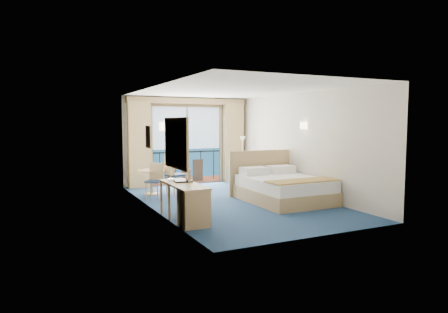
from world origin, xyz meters
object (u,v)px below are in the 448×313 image
(table_chair_a, at_px, (173,172))
(table_chair_b, at_px, (155,178))
(armchair, at_px, (244,175))
(bed, at_px, (283,188))
(desk_chair, at_px, (194,189))
(desk, at_px, (191,204))
(floor_lamp, at_px, (243,148))
(nightstand, at_px, (270,179))
(round_table, at_px, (152,176))

(table_chair_a, relative_size, table_chair_b, 1.21)
(armchair, xyz_separation_m, table_chair_a, (-2.32, -0.29, 0.27))
(bed, distance_m, desk_chair, 2.62)
(armchair, relative_size, desk, 0.46)
(floor_lamp, bearing_deg, nightstand, -86.00)
(bed, height_order, table_chair_a, bed)
(nightstand, bearing_deg, round_table, 167.94)
(table_chair_a, height_order, table_chair_b, table_chair_a)
(floor_lamp, height_order, table_chair_a, floor_lamp)
(armchair, xyz_separation_m, floor_lamp, (0.31, 0.66, 0.79))
(nightstand, bearing_deg, desk, -141.48)
(desk_chair, relative_size, table_chair_a, 0.96)
(desk_chair, height_order, round_table, desk_chair)
(bed, xyz_separation_m, desk, (-2.84, -1.18, 0.07))
(table_chair_a, bearing_deg, desk_chair, 156.07)
(armchair, xyz_separation_m, desk, (-3.06, -3.56, 0.08))
(bed, height_order, desk, bed)
(floor_lamp, height_order, table_chair_b, floor_lamp)
(desk_chair, distance_m, round_table, 2.85)
(desk, bearing_deg, nightstand, 38.52)
(armchair, distance_m, table_chair_b, 2.95)
(nightstand, distance_m, desk_chair, 3.84)
(desk, distance_m, table_chair_a, 3.36)
(nightstand, relative_size, desk_chair, 0.59)
(bed, height_order, nightstand, bed)
(nightstand, relative_size, armchair, 0.83)
(nightstand, xyz_separation_m, desk, (-3.47, -2.76, 0.10))
(desk, height_order, table_chair_b, table_chair_b)
(bed, xyz_separation_m, round_table, (-2.65, 2.29, 0.17))
(desk, distance_m, round_table, 3.47)
(desk, distance_m, desk_chair, 0.71)
(armchair, height_order, floor_lamp, floor_lamp)
(nightstand, xyz_separation_m, floor_lamp, (-0.10, 1.46, 0.82))
(nightstand, distance_m, armchair, 0.90)
(bed, bearing_deg, armchair, 84.72)
(desk, bearing_deg, round_table, 86.89)
(desk, bearing_deg, floor_lamp, 51.42)
(round_table, distance_m, table_chair_a, 0.59)
(round_table, height_order, table_chair_a, table_chair_a)
(nightstand, height_order, armchair, armchair)
(table_chair_a, bearing_deg, desk, 152.85)
(nightstand, distance_m, round_table, 3.36)
(armchair, bearing_deg, desk, 27.86)
(armchair, bearing_deg, desk_chair, 25.30)
(table_chair_b, bearing_deg, round_table, 123.65)
(armchair, xyz_separation_m, round_table, (-2.87, -0.10, 0.17))
(floor_lamp, height_order, round_table, floor_lamp)
(round_table, bearing_deg, bed, -40.83)
(desk_chair, bearing_deg, round_table, 14.13)
(nightstand, bearing_deg, table_chair_b, 175.41)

